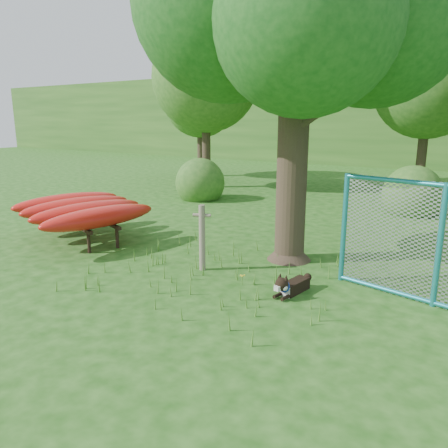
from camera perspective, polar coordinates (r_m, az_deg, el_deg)
The scene contains 13 objects.
ground at distance 7.45m, azimuth -6.46°, elevation -9.12°, with size 80.00×80.00×0.00m, color #18490E.
wooden_post at distance 8.37m, azimuth -2.88°, elevation -1.58°, with size 0.35×0.20×1.29m.
kayak_rack at distance 11.08m, azimuth -17.99°, elevation 1.86°, with size 3.37×3.64×0.97m.
husky_dog at distance 7.43m, azimuth 8.70°, elevation -7.99°, with size 0.34×0.95×0.43m.
fence_section at distance 7.40m, azimuth 26.31°, elevation -2.62°, with size 3.28×0.77×3.25m.
wildflower_clump at distance 7.75m, azimuth 2.39°, elevation -6.86°, with size 0.09×0.08×0.20m.
bg_tree_a at distance 18.84m, azimuth -2.41°, elevation 18.45°, with size 4.40×4.40×6.70m.
bg_tree_b at distance 18.99m, azimuth 10.68°, elevation 21.63°, with size 5.20×5.20×8.22m.
bg_tree_c at distance 18.53m, azimuth 25.21°, elevation 16.15°, with size 4.00×4.00×6.12m.
bg_tree_f at distance 22.68m, azimuth -3.12°, elevation 15.69°, with size 3.60×3.60×5.55m.
shrub_left at distance 16.12m, azimuth -3.12°, elevation 3.28°, with size 1.80×1.80×1.80m, color #2D5D1E.
shrub_mid at distance 14.73m, azimuth 23.16°, elevation 1.23°, with size 1.80×1.80×1.80m, color #2D5D1E.
wooded_hillside at distance 33.54m, azimuth 26.42°, elevation 12.38°, with size 80.00×12.00×6.00m, color #2D5D1E.
Camera 1 is at (4.45, -5.25, 2.85)m, focal length 35.00 mm.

